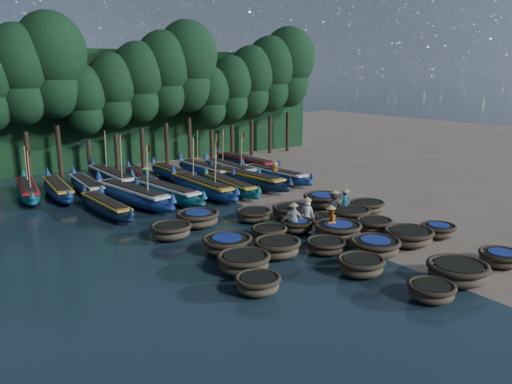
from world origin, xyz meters
TOP-DOWN VIEW (x-y plane):
  - ground at (0.00, 0.00)m, footprint 120.00×120.00m
  - foliage_wall at (0.00, 23.50)m, footprint 40.00×3.00m
  - coracle_2 at (-1.88, -10.60)m, footprint 1.89×1.89m
  - coracle_3 at (0.26, -10.24)m, footprint 2.92×2.92m
  - coracle_4 at (3.42, -10.28)m, footprint 2.07×2.07m
  - coracle_5 at (-6.63, -6.47)m, footprint 2.02×2.02m
  - coracle_6 at (-2.22, -7.50)m, footprint 1.97×1.97m
  - coracle_7 at (-0.07, -6.35)m, footprint 2.60×2.60m
  - coracle_8 at (2.36, -6.30)m, footprint 2.37×2.37m
  - coracle_9 at (4.49, -6.45)m, footprint 2.10×2.10m
  - coracle_10 at (-5.94, -4.50)m, footprint 2.38×2.38m
  - coracle_11 at (-3.73, -3.92)m, footprint 2.20×2.20m
  - coracle_12 at (-1.64, -4.83)m, footprint 2.25×2.25m
  - coracle_13 at (0.24, -3.67)m, footprint 2.63×2.63m
  - coracle_14 at (2.43, -4.11)m, footprint 2.24×2.24m
  - coracle_15 at (-5.28, -2.19)m, footprint 2.65×2.65m
  - coracle_16 at (-2.59, -1.80)m, footprint 1.79×1.79m
  - coracle_17 at (-0.67, -1.68)m, footprint 1.95×1.95m
  - coracle_18 at (2.86, -1.97)m, footprint 2.80×2.80m
  - coracle_19 at (5.02, -1.27)m, footprint 2.19×2.19m
  - coracle_20 at (-6.46, 1.13)m, footprint 2.48×2.48m
  - coracle_21 at (-4.41, 2.12)m, footprint 2.41×2.41m
  - coracle_22 at (-1.39, 1.23)m, footprint 2.19×2.19m
  - coracle_23 at (0.66, 0.41)m, footprint 2.50×2.50m
  - coracle_24 at (3.70, 1.14)m, footprint 2.39×2.39m
  - long_boat_2 at (-7.60, 7.32)m, footprint 1.66×7.25m
  - long_boat_3 at (-5.47, 8.58)m, footprint 2.96×9.09m
  - long_boat_4 at (-3.37, 8.33)m, footprint 2.61×8.64m
  - long_boat_5 at (-0.74, 8.19)m, footprint 1.62×8.86m
  - long_boat_6 at (1.14, 7.64)m, footprint 1.77×7.72m
  - long_boat_7 at (3.13, 8.42)m, footprint 2.63×8.77m
  - long_boat_8 at (5.84, 8.73)m, footprint 2.19×7.94m
  - long_boat_9 at (-10.43, 14.12)m, footprint 2.32×7.78m
  - long_boat_10 at (-8.74, 13.34)m, footprint 1.93×7.84m
  - long_boat_11 at (-6.85, 13.37)m, footprint 1.66×7.58m
  - long_boat_12 at (-4.64, 14.45)m, footprint 1.75×9.20m
  - long_boat_13 at (-2.66, 13.94)m, footprint 2.05×7.21m
  - long_boat_14 at (-0.11, 13.80)m, footprint 1.40×7.70m
  - long_boat_15 at (2.39, 13.27)m, footprint 1.64×8.49m
  - long_boat_16 at (4.24, 12.47)m, footprint 1.67×8.51m
  - long_boat_17 at (6.73, 13.87)m, footprint 1.84×9.12m
  - fisherman_0 at (0.48, -1.10)m, footprint 0.77×0.87m
  - fisherman_1 at (3.16, -1.27)m, footprint 0.65×0.52m
  - fisherman_2 at (0.04, -3.35)m, footprint 0.96×0.87m
  - fisherman_3 at (2.38, -1.21)m, footprint 1.21×0.92m
  - fisherman_4 at (-1.04, -1.78)m, footprint 0.94×0.92m
  - fisherman_5 at (-3.32, 11.41)m, footprint 1.55×1.28m
  - fisherman_6 at (5.54, 8.28)m, footprint 0.52×0.77m
  - tree_3 at (-9.10, 20.00)m, footprint 4.92×4.92m
  - tree_4 at (-6.80, 20.00)m, footprint 5.34×5.34m
  - tree_5 at (-4.50, 20.00)m, footprint 3.68×3.68m
  - tree_6 at (-2.20, 20.00)m, footprint 4.09×4.09m
  - tree_7 at (0.10, 20.00)m, footprint 4.51×4.51m
  - tree_8 at (2.40, 20.00)m, footprint 4.92×4.92m
  - tree_9 at (4.70, 20.00)m, footprint 5.34×5.34m
  - tree_10 at (7.00, 20.00)m, footprint 3.68×3.68m
  - tree_11 at (9.30, 20.00)m, footprint 4.09×4.09m
  - tree_12 at (11.60, 20.00)m, footprint 4.51×4.51m
  - tree_13 at (13.90, 20.00)m, footprint 4.92×4.92m
  - tree_14 at (16.20, 20.00)m, footprint 5.34×5.34m

SIDE VIEW (x-z plane):
  - ground at x=0.00m, z-range 0.00..0.00m
  - coracle_4 at x=3.42m, z-range 0.05..0.69m
  - coracle_12 at x=-1.64m, z-range 0.05..0.71m
  - coracle_2 at x=-1.88m, z-range 0.05..0.71m
  - coracle_22 at x=-1.39m, z-range 0.05..0.72m
  - coracle_17 at x=-0.67m, z-range 0.05..0.72m
  - coracle_16 at x=-2.59m, z-range 0.05..0.73m
  - coracle_9 at x=4.49m, z-range 0.06..0.75m
  - coracle_5 at x=-6.63m, z-range 0.05..0.75m
  - coracle_19 at x=5.02m, z-range 0.05..0.76m
  - coracle_23 at x=0.66m, z-range 0.05..0.80m
  - coracle_14 at x=2.43m, z-range 0.06..0.81m
  - coracle_6 at x=-2.22m, z-range 0.06..0.81m
  - coracle_20 at x=-6.46m, z-range 0.06..0.82m
  - coracle_18 at x=2.86m, z-range 0.06..0.83m
  - coracle_15 at x=-5.28m, z-range 0.06..0.84m
  - coracle_8 at x=2.36m, z-range 0.06..0.85m
  - coracle_7 at x=-0.07m, z-range 0.06..0.86m
  - coracle_10 at x=-5.94m, z-range 0.06..0.87m
  - coracle_13 at x=0.24m, z-range 0.06..0.87m
  - coracle_11 at x=-3.73m, z-range 0.06..0.88m
  - coracle_21 at x=-4.41m, z-range 0.07..0.90m
  - coracle_3 at x=0.26m, z-range 0.06..0.90m
  - coracle_24 at x=3.70m, z-range 0.06..0.90m
  - long_boat_13 at x=-2.66m, z-range -0.15..1.12m
  - long_boat_2 at x=-7.60m, z-range -0.15..1.12m
  - long_boat_11 at x=-6.85m, z-range -0.16..1.18m
  - long_boat_14 at x=-0.11m, z-range -0.16..1.19m
  - long_boat_6 at x=1.14m, z-range -0.16..1.20m
  - long_boat_10 at x=-8.74m, z-range -0.17..1.22m
  - long_boat_9 at x=-10.43m, z-range -1.14..2.19m
  - long_boat_8 at x=5.84m, z-range -0.17..1.24m
  - long_boat_15 at x=2.39m, z-range -1.23..2.38m
  - long_boat_16 at x=4.24m, z-range -1.23..2.38m
  - long_boat_4 at x=-3.37m, z-range -0.18..1.35m
  - long_boat_7 at x=3.13m, z-range -0.19..1.37m
  - long_boat_5 at x=-0.74m, z-range -1.28..2.48m
  - long_boat_17 at x=6.73m, z-range -0.19..1.41m
  - long_boat_3 at x=-5.47m, z-range -1.33..2.57m
  - long_boat_12 at x=-4.64m, z-range -1.33..2.57m
  - fisherman_0 at x=0.48m, z-range -0.03..1.68m
  - fisherman_6 at x=5.54m, z-range -0.03..1.72m
  - fisherman_2 at x=0.04m, z-range -0.05..1.76m
  - fisherman_4 at x=-1.04m, z-range -0.03..1.75m
  - fisherman_5 at x=-3.32m, z-range -0.07..1.80m
  - fisherman_3 at x=2.38m, z-range -0.06..1.80m
  - fisherman_1 at x=3.16m, z-range 0.01..1.83m
  - foliage_wall at x=0.00m, z-range 0.00..10.00m
  - tree_5 at x=-4.50m, z-range 1.63..10.31m
  - tree_10 at x=7.00m, z-range 1.63..10.31m
  - tree_6 at x=-2.20m, z-range 1.82..11.47m
  - tree_11 at x=9.30m, z-range 1.82..11.47m
  - tree_7 at x=0.10m, z-range 2.01..12.64m
  - tree_12 at x=11.60m, z-range 2.01..12.64m
  - tree_3 at x=-9.10m, z-range 2.19..13.80m
  - tree_8 at x=2.40m, z-range 2.19..13.80m
  - tree_13 at x=13.90m, z-range 2.19..13.80m
  - tree_4 at x=-6.80m, z-range 2.38..14.96m
  - tree_9 at x=4.70m, z-range 2.38..14.96m
  - tree_14 at x=16.20m, z-range 2.38..14.96m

